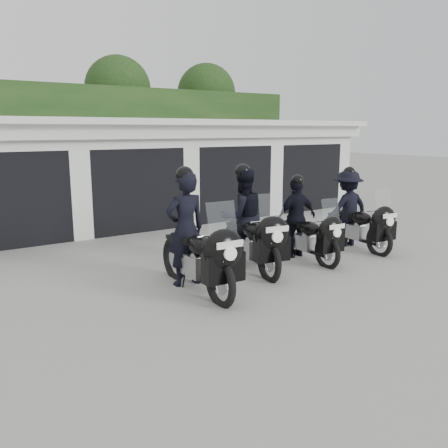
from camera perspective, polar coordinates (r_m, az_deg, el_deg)
ground at (r=8.31m, az=6.14°, el=-7.61°), size 80.00×80.00×0.00m
garage_block at (r=14.97m, az=-14.29°, el=6.13°), size 16.40×6.80×2.96m
background_vegetation at (r=19.65m, az=-18.48°, el=10.98°), size 20.00×3.90×5.80m
police_bike_a at (r=7.94m, az=-3.52°, el=-2.07°), size 0.80×2.46×2.14m
police_bike_b at (r=9.27m, az=2.79°, el=0.08°), size 1.15×2.38×2.09m
police_bike_c at (r=10.06m, az=9.31°, el=0.18°), size 1.02×2.09×1.82m
police_bike_d at (r=11.29m, az=15.19°, el=1.36°), size 1.20×2.19×1.91m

